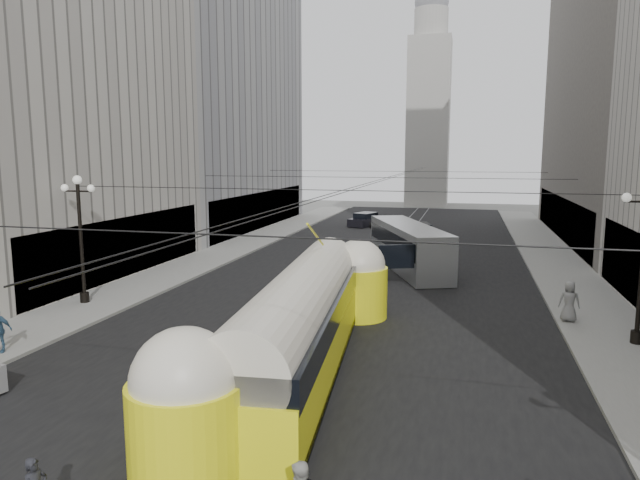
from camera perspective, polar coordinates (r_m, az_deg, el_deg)
The scene contains 14 objects.
road at distance 39.78m, azimuth 5.69°, elevation -2.40°, with size 20.00×85.00×0.02m, color black.
sidewalk_left at distance 46.37m, azimuth -8.43°, elevation -0.78°, with size 4.00×72.00×0.15m, color gray.
sidewalk_right at distance 43.19m, azimuth 22.38°, elevation -2.03°, with size 4.00×72.00×0.15m, color gray.
rail_left at distance 39.90m, azimuth 4.63°, elevation -2.35°, with size 0.12×85.00×0.04m, color gray.
rail_right at distance 39.68m, azimuth 6.76°, elevation -2.44°, with size 0.12×85.00×0.04m, color gray.
building_left_far at distance 60.37m, azimuth -11.39°, elevation 14.85°, with size 12.60×28.60×28.60m.
distant_tower at distance 86.63m, azimuth 10.84°, elevation 13.35°, with size 6.00×6.00×31.36m.
lamppost_left_mid at distance 30.64m, azimuth -22.84°, elevation 0.78°, with size 1.86×0.44×6.37m.
catenary at distance 38.08m, azimuth 5.77°, elevation 6.03°, with size 25.00×72.00×0.23m.
streetcar at distance 19.94m, azimuth -1.91°, elevation -8.11°, with size 4.05×16.93×3.73m.
city_bus at distance 38.04m, azimuth 8.82°, elevation -0.49°, with size 6.59×12.07×2.95m.
sedan_white_far at distance 51.38m, azimuth 9.92°, elevation 0.77°, with size 3.09×5.05×1.49m.
sedan_dark_far at distance 60.54m, azimuth 4.58°, elevation 2.01°, with size 3.29×4.89×1.43m.
pedestrian_sidewalk_right at distance 27.81m, azimuth 23.67°, elevation -5.64°, with size 0.89×0.55×1.83m, color gray.
Camera 1 is at (5.92, -6.11, 7.55)m, focal length 32.00 mm.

